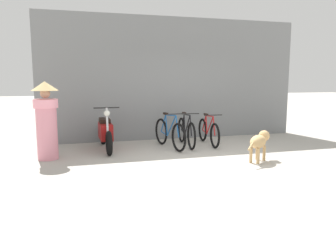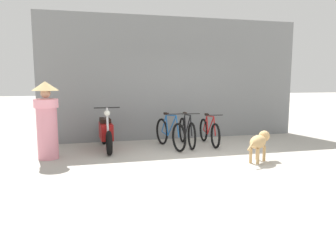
% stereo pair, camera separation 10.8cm
% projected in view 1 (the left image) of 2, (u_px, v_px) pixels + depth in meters
% --- Properties ---
extents(ground_plane, '(60.00, 60.00, 0.00)m').
position_uv_depth(ground_plane, '(215.00, 162.00, 6.67)').
color(ground_plane, '#ADA89E').
extents(shop_wall_back, '(7.38, 0.20, 3.38)m').
position_uv_depth(shop_wall_back, '(174.00, 79.00, 9.24)').
color(shop_wall_back, slate).
rests_on(shop_wall_back, ground).
extents(bicycle_0, '(0.46, 1.65, 0.89)m').
position_uv_depth(bicycle_0, '(169.00, 133.00, 8.04)').
color(bicycle_0, black).
rests_on(bicycle_0, ground).
extents(bicycle_1, '(0.46, 1.65, 0.87)m').
position_uv_depth(bicycle_1, '(186.00, 132.00, 8.32)').
color(bicycle_1, black).
rests_on(bicycle_1, ground).
extents(bicycle_2, '(0.46, 1.59, 0.82)m').
position_uv_depth(bicycle_2, '(208.00, 132.00, 8.47)').
color(bicycle_2, black).
rests_on(bicycle_2, ground).
extents(motorcycle, '(0.58, 1.89, 1.05)m').
position_uv_depth(motorcycle, '(105.00, 133.00, 7.85)').
color(motorcycle, black).
rests_on(motorcycle, ground).
extents(stray_dog, '(0.83, 0.70, 0.61)m').
position_uv_depth(stray_dog, '(259.00, 141.00, 6.74)').
color(stray_dog, tan).
rests_on(stray_dog, ground).
extents(person_in_robes, '(0.77, 0.77, 1.64)m').
position_uv_depth(person_in_robes, '(46.00, 118.00, 6.84)').
color(person_in_robes, pink).
rests_on(person_in_robes, ground).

